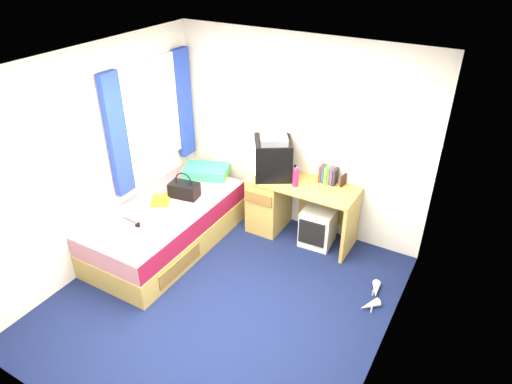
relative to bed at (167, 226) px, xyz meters
The scene contains 20 objects.
ground 1.22m from the bed, 22.65° to the right, with size 3.40×3.40×0.00m, color #0C1438.
room_shell 1.68m from the bed, 22.65° to the right, with size 3.40×3.40×3.40m.
bed is the anchor object (origin of this frame).
pillow 0.94m from the bed, 92.03° to the left, with size 0.57×0.36×0.12m, color teal.
desk 1.43m from the bed, 43.28° to the left, with size 1.30×0.55×0.75m.
storage_cube 1.81m from the bed, 31.37° to the left, with size 0.37×0.37×0.47m, color silver.
crt_tv 1.50m from the bed, 47.66° to the left, with size 0.61×0.62×0.46m.
vcr 1.65m from the bed, 47.61° to the left, with size 0.43×0.31×0.08m, color silver.
book_row 2.01m from the bed, 36.36° to the left, with size 0.20×0.13×0.20m.
picture_frame 2.16m from the bed, 33.84° to the left, with size 0.02×0.12×0.14m, color black.
pink_water_bottle 1.64m from the bed, 34.82° to the left, with size 0.07×0.07×0.21m, color #C61C52.
aerosol_can 1.65m from the bed, 39.01° to the left, with size 0.05×0.05×0.19m, color silver.
handbag 0.48m from the bed, 80.37° to the left, with size 0.38×0.25×0.32m.
towel 0.51m from the bed, 59.67° to the right, with size 0.30×0.25×0.10m, color silver.
magazine 0.32m from the bed, 148.02° to the left, with size 0.21×0.28×0.01m, color yellow.
water_bottle 0.52m from the bed, 110.99° to the right, with size 0.07×0.07×0.20m, color silver.
colour_swatch_fan 0.68m from the bed, 82.27° to the right, with size 0.22×0.06×0.01m, color yellow.
remote_control 0.48m from the bed, 90.18° to the right, with size 0.05×0.16×0.02m, color black.
window_assembly 1.31m from the bed, 135.41° to the left, with size 0.11×1.42×1.40m.
white_heels 2.49m from the bed, ahead, with size 0.20×0.49×0.09m.
Camera 1 is at (2.07, -2.89, 3.38)m, focal length 32.00 mm.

